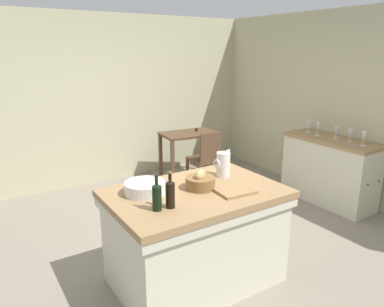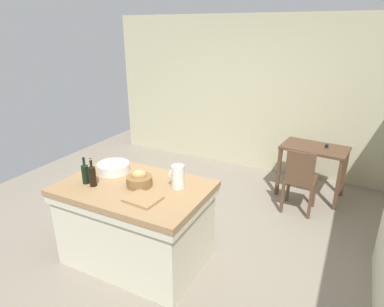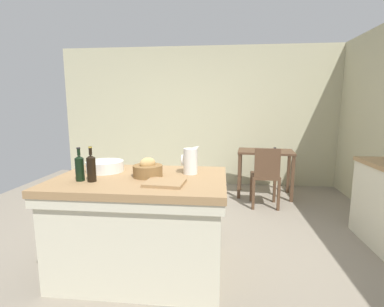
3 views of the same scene
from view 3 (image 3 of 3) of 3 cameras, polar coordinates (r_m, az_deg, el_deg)
The scene contains 11 objects.
ground_plane at distance 3.23m, azimuth -2.12°, elevation -18.12°, with size 6.76×6.76×0.00m, color gray.
wall_back at distance 5.45m, azimuth 1.66°, elevation 7.43°, with size 5.32×0.12×2.60m, color #B7B28E.
island_table at distance 2.65m, azimuth -10.13°, elevation -13.31°, with size 1.50×1.00×0.89m.
writing_desk at distance 4.86m, azimuth 14.66°, elevation -0.92°, with size 0.95×0.65×0.82m.
wooden_chair at distance 4.32m, azimuth 14.70°, elevation -4.21°, with size 0.41×0.41×0.91m.
pitcher at distance 2.57m, azimuth -0.35°, elevation -1.50°, with size 0.17×0.13×0.28m.
wash_bowl at distance 2.80m, azimuth -17.23°, elevation -2.49°, with size 0.35×0.35×0.10m, color silver.
bread_basket at distance 2.51m, azimuth -8.97°, elevation -3.29°, with size 0.26×0.26×0.17m.
cutting_board at distance 2.26m, azimuth -5.55°, elevation -5.93°, with size 0.31×0.25×0.02m, color #99754C.
wine_bottle_dark at distance 2.45m, azimuth -19.75°, elevation -2.67°, with size 0.07×0.07×0.29m.
wine_bottle_amber at distance 2.51m, azimuth -21.83°, elevation -2.63°, with size 0.07×0.07×0.28m.
Camera 3 is at (0.41, -2.84, 1.50)m, focal length 26.28 mm.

